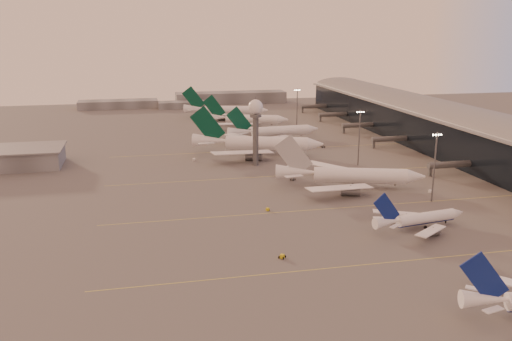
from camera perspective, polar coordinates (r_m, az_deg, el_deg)
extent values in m
plane|color=#5E5C5B|center=(133.95, 9.07, -11.90)|extent=(700.00, 700.00, 0.00)
cube|color=#DDD34E|center=(154.57, 18.24, -8.74)|extent=(180.00, 0.25, 0.02)
cube|color=#DDD34E|center=(191.85, 11.50, -3.68)|extent=(180.00, 0.25, 0.02)
cube|color=#DDD34E|center=(231.89, 7.06, -0.29)|extent=(180.00, 0.25, 0.02)
cube|color=#DDD34E|center=(278.16, 3.67, 2.32)|extent=(180.00, 0.25, 0.02)
cube|color=black|center=(273.80, 22.03, 2.99)|extent=(36.00, 360.00, 18.00)
cylinder|color=slate|center=(272.28, 22.21, 4.84)|extent=(10.08, 360.00, 10.08)
cube|color=slate|center=(272.25, 22.22, 4.88)|extent=(40.00, 362.00, 0.80)
cylinder|color=#575A5F|center=(241.04, 19.97, 0.60)|extent=(22.00, 2.80, 2.80)
cube|color=#575A5F|center=(236.45, 17.87, -0.06)|extent=(1.20, 1.20, 4.40)
cylinder|color=#575A5F|center=(288.62, 14.12, 3.26)|extent=(22.00, 2.80, 2.80)
cube|color=#575A5F|center=(284.80, 12.29, 2.75)|extent=(1.20, 1.20, 4.40)
cylinder|color=#575A5F|center=(326.06, 10.87, 4.72)|extent=(22.00, 2.80, 2.80)
cube|color=#575A5F|center=(322.69, 9.22, 4.28)|extent=(1.20, 1.20, 4.40)
cylinder|color=#575A5F|center=(364.50, 8.29, 5.87)|extent=(22.00, 2.80, 2.80)
cube|color=#575A5F|center=(361.48, 6.79, 5.48)|extent=(1.20, 1.20, 4.40)
cylinder|color=#575A5F|center=(401.77, 6.29, 6.75)|extent=(22.00, 2.80, 2.80)
cube|color=#575A5F|center=(399.04, 4.91, 6.39)|extent=(1.20, 1.20, 4.40)
cylinder|color=#575A5F|center=(241.40, -0.04, 3.10)|extent=(2.60, 2.60, 22.00)
cylinder|color=#575A5F|center=(239.35, -0.05, 5.80)|extent=(5.20, 5.20, 1.20)
sphere|color=white|center=(238.77, -0.05, 6.73)|extent=(6.40, 6.40, 6.40)
cylinder|color=#575A5F|center=(238.29, -0.05, 7.61)|extent=(0.16, 0.16, 2.00)
cylinder|color=#575A5F|center=(199.69, 18.27, 0.32)|extent=(0.56, 0.56, 25.00)
cube|color=#575A5F|center=(197.20, 18.54, 3.70)|extent=(3.60, 0.25, 0.25)
sphere|color=#FFEABF|center=(196.51, 18.16, 3.58)|extent=(0.56, 0.56, 0.56)
sphere|color=#FFEABF|center=(197.02, 18.41, 3.58)|extent=(0.56, 0.56, 0.56)
sphere|color=#FFEABF|center=(197.53, 18.66, 3.59)|extent=(0.56, 0.56, 0.56)
sphere|color=#FFEABF|center=(198.04, 18.91, 3.60)|extent=(0.56, 0.56, 0.56)
cylinder|color=#575A5F|center=(245.32, 10.81, 3.39)|extent=(0.56, 0.56, 25.00)
cube|color=#575A5F|center=(243.30, 10.94, 6.16)|extent=(3.60, 0.25, 0.25)
sphere|color=#FFEABF|center=(242.77, 10.61, 6.06)|extent=(0.56, 0.56, 0.56)
sphere|color=#FFEABF|center=(243.16, 10.83, 6.06)|extent=(0.56, 0.56, 0.56)
sphere|color=#FFEABF|center=(243.55, 11.04, 6.07)|extent=(0.56, 0.56, 0.56)
sphere|color=#FFEABF|center=(243.95, 11.26, 6.07)|extent=(0.56, 0.56, 0.56)
cylinder|color=#575A5F|center=(328.15, 4.34, 6.42)|extent=(0.56, 0.56, 25.00)
cube|color=#575A5F|center=(326.64, 4.38, 8.51)|extent=(3.60, 0.25, 0.25)
sphere|color=#FFEABF|center=(326.26, 4.12, 8.43)|extent=(0.56, 0.56, 0.56)
sphere|color=#FFEABF|center=(326.54, 4.29, 8.43)|extent=(0.56, 0.56, 0.56)
sphere|color=#FFEABF|center=(326.83, 4.46, 8.44)|extent=(0.56, 0.56, 0.56)
sphere|color=#FFEABF|center=(327.12, 4.63, 8.44)|extent=(0.56, 0.56, 0.56)
cube|color=slate|center=(434.94, -14.28, 6.79)|extent=(60.00, 18.00, 6.00)
cube|color=slate|center=(450.80, -2.67, 7.68)|extent=(90.00, 20.00, 9.00)
cube|color=slate|center=(426.33, -7.55, 6.89)|extent=(40.00, 15.00, 5.00)
cone|color=white|center=(127.05, 22.86, -12.61)|extent=(10.46, 6.16, 3.98)
cube|color=navy|center=(124.78, 22.88, -10.60)|extent=(10.71, 2.91, 11.86)
cube|color=white|center=(123.32, 23.66, -13.49)|extent=(4.79, 2.64, 0.26)
cube|color=white|center=(130.76, 22.16, -11.68)|extent=(4.57, 4.19, 0.26)
cylinder|color=white|center=(175.26, 17.47, -4.90)|extent=(20.47, 6.49, 3.44)
cylinder|color=navy|center=(175.51, 17.45, -5.14)|extent=(19.92, 5.48, 2.47)
cone|color=white|center=(182.78, 20.44, -4.35)|extent=(4.39, 3.99, 3.44)
cone|color=white|center=(166.86, 13.61, -5.46)|extent=(8.89, 4.69, 3.44)
cube|color=white|center=(166.35, 17.91, -6.21)|extent=(13.71, 11.46, 1.08)
cylinder|color=slate|center=(169.82, 18.10, -6.36)|extent=(4.20, 2.81, 2.23)
cube|color=slate|center=(169.48, 18.13, -6.06)|extent=(0.30, 0.26, 1.37)
cube|color=white|center=(178.86, 14.53, -4.49)|extent=(14.90, 7.99, 1.08)
cylinder|color=slate|center=(179.26, 15.51, -5.04)|extent=(4.20, 2.81, 2.23)
cube|color=slate|center=(178.94, 15.54, -4.75)|extent=(0.30, 0.26, 1.37)
cube|color=navy|center=(165.24, 13.57, -4.09)|extent=(9.36, 1.76, 10.24)
cube|color=white|center=(163.88, 14.39, -5.85)|extent=(4.04, 3.43, 0.23)
cube|color=white|center=(169.85, 12.87, -5.02)|extent=(4.16, 2.55, 0.23)
cylinder|color=black|center=(180.74, 19.33, -5.25)|extent=(0.45, 0.45, 0.90)
cylinder|color=black|center=(176.50, 16.60, -5.49)|extent=(1.05, 0.60, 0.99)
cylinder|color=black|center=(173.60, 17.40, -5.89)|extent=(1.05, 0.60, 0.99)
cylinder|color=white|center=(212.36, 10.89, -0.78)|extent=(35.32, 16.02, 5.52)
cylinder|color=white|center=(212.69, 10.87, -1.10)|extent=(34.18, 14.33, 3.97)
cone|color=white|center=(215.48, 16.47, -0.90)|extent=(8.19, 7.34, 5.52)
cone|color=white|center=(211.16, 4.11, -0.44)|extent=(15.79, 9.77, 5.52)
cube|color=white|center=(197.85, 8.77, -2.12)|extent=(25.99, 10.30, 1.64)
cylinder|color=slate|center=(202.12, 9.90, -2.47)|extent=(7.60, 5.50, 3.59)
cube|color=slate|center=(201.75, 9.92, -2.13)|extent=(0.32, 0.29, 2.21)
cube|color=white|center=(226.09, 8.37, 0.02)|extent=(21.90, 22.25, 1.64)
cylinder|color=slate|center=(223.60, 9.48, -0.78)|extent=(7.60, 5.50, 3.59)
cube|color=slate|center=(223.27, 9.49, -0.47)|extent=(0.32, 0.29, 2.21)
cube|color=#A8ABB0|center=(209.57, 3.94, 1.28)|extent=(14.66, 4.96, 16.38)
cube|color=white|center=(204.54, 3.98, -0.90)|extent=(7.13, 3.52, 0.22)
cube|color=white|center=(217.73, 4.08, 0.06)|extent=(6.71, 6.58, 0.22)
cylinder|color=black|center=(215.02, 14.40, -1.73)|extent=(0.45, 0.45, 0.89)
cylinder|color=black|center=(214.87, 10.04, -1.48)|extent=(1.07, 0.72, 0.98)
cylinder|color=black|center=(211.12, 10.12, -1.78)|extent=(1.07, 0.72, 0.98)
cylinder|color=white|center=(263.17, 1.11, 2.63)|extent=(39.47, 18.31, 6.36)
cylinder|color=white|center=(263.47, 1.11, 2.32)|extent=(38.17, 16.38, 4.58)
cone|color=white|center=(262.38, 6.25, 2.51)|extent=(9.23, 8.42, 6.36)
cone|color=white|center=(266.67, -4.90, 2.91)|extent=(17.70, 11.19, 6.36)
cube|color=white|center=(248.28, -1.44, 1.63)|extent=(29.35, 11.45, 1.88)
cylinder|color=slate|center=(252.13, -0.23, 1.22)|extent=(8.54, 6.30, 4.14)
cube|color=slate|center=(251.78, -0.23, 1.56)|extent=(0.40, 0.36, 2.54)
cube|color=white|center=(280.47, -0.59, 3.15)|extent=(24.63, 25.24, 1.88)
cylinder|color=slate|center=(276.71, 0.31, 2.44)|extent=(8.54, 6.30, 4.14)
cube|color=slate|center=(276.40, 0.31, 2.75)|extent=(0.40, 0.36, 2.54)
cube|color=#053B2A|center=(265.38, -5.11, 4.52)|extent=(16.75, 5.81, 18.83)
cube|color=white|center=(259.35, -5.27, 2.60)|extent=(7.96, 3.88, 0.27)
cube|color=white|center=(274.04, -4.67, 3.27)|extent=(7.47, 7.37, 0.27)
cylinder|color=black|center=(263.28, 4.36, 1.71)|extent=(0.55, 0.55, 1.10)
cylinder|color=black|center=(266.62, 0.47, 1.93)|extent=(1.32, 0.90, 1.21)
cylinder|color=black|center=(261.94, 0.37, 1.70)|extent=(1.32, 0.90, 1.21)
cylinder|color=white|center=(301.57, 2.58, 4.02)|extent=(32.56, 7.29, 5.21)
cylinder|color=white|center=(301.79, 2.58, 3.80)|extent=(31.82, 5.79, 3.75)
cone|color=white|center=(308.19, 5.98, 4.18)|extent=(6.57, 5.60, 5.21)
cone|color=white|center=(295.03, -1.65, 3.91)|extent=(13.85, 6.08, 5.21)
cube|color=white|center=(286.64, 1.93, 3.27)|extent=(22.80, 16.95, 1.54)
cylinder|color=slate|center=(291.27, 2.47, 3.02)|extent=(6.46, 3.78, 3.39)
cube|color=slate|center=(291.02, 2.48, 3.26)|extent=(0.28, 0.24, 2.08)
cube|color=white|center=(312.10, 0.39, 4.22)|extent=(23.60, 14.59, 1.54)
cylinder|color=slate|center=(310.61, 1.26, 3.77)|extent=(6.46, 3.78, 3.39)
cube|color=slate|center=(310.38, 1.26, 3.99)|extent=(0.28, 0.24, 2.08)
cube|color=#053B2A|center=(293.76, -1.79, 5.10)|extent=(14.32, 1.24, 15.41)
cube|color=white|center=(289.01, -1.39, 3.71)|extent=(6.59, 5.13, 0.22)
cube|color=white|center=(300.90, -1.99, 4.15)|extent=(6.67, 4.54, 0.22)
cylinder|color=black|center=(306.27, 4.75, 3.53)|extent=(0.45, 0.45, 0.90)
cylinder|color=black|center=(303.21, 1.98, 3.47)|extent=(1.01, 0.51, 0.99)
cylinder|color=black|center=(299.53, 2.22, 3.32)|extent=(1.01, 0.51, 0.99)
cylinder|color=white|center=(340.69, -0.43, 5.28)|extent=(32.66, 16.10, 5.29)
cylinder|color=white|center=(340.89, -0.43, 5.08)|extent=(31.54, 14.48, 3.81)
cone|color=white|center=(338.61, 2.87, 5.20)|extent=(7.77, 7.13, 5.29)
cone|color=white|center=(344.50, -4.29, 5.46)|extent=(14.74, 9.64, 5.29)
cube|color=white|center=(328.61, -2.16, 4.76)|extent=(24.36, 8.86, 1.57)
cylinder|color=slate|center=(331.53, -1.38, 4.47)|extent=(7.14, 5.39, 3.44)
cube|color=slate|center=(331.31, -1.38, 4.68)|extent=(0.33, 0.31, 2.12)
cube|color=white|center=(355.48, -1.42, 5.52)|extent=(20.09, 21.35, 1.57)
cylinder|color=slate|center=(352.06, -0.85, 5.07)|extent=(7.14, 5.39, 3.44)
cube|color=slate|center=(351.85, -0.85, 5.27)|extent=(0.33, 0.31, 2.12)
cube|color=#053B2A|center=(343.69, -4.42, 6.50)|extent=(13.80, 5.23, 15.66)
cube|color=white|center=(338.39, -4.54, 5.30)|extent=(6.57, 3.05, 0.23)
cube|color=white|center=(350.67, -4.12, 5.64)|extent=(6.13, 6.21, 0.23)
cylinder|color=black|center=(339.79, 1.66, 4.69)|extent=(0.46, 0.46, 0.91)
cylinder|color=black|center=(343.56, -0.82, 4.81)|extent=(1.10, 0.77, 1.00)
cylinder|color=black|center=(339.65, -0.92, 4.69)|extent=(1.10, 0.77, 1.00)
cylinder|color=white|center=(375.66, -2.58, 6.21)|extent=(36.24, 15.31, 5.81)
cylinder|color=white|center=(375.86, -2.58, 6.01)|extent=(35.11, 13.55, 4.18)
cone|color=white|center=(374.10, 0.72, 6.18)|extent=(8.28, 7.47, 5.81)
cone|color=white|center=(378.99, -6.45, 6.31)|extent=(16.11, 9.67, 5.81)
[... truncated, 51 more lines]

